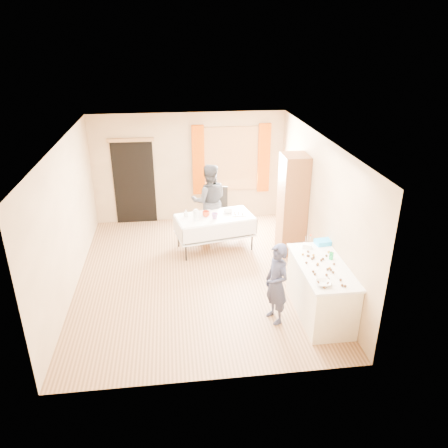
{
  "coord_description": "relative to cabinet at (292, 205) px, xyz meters",
  "views": [
    {
      "loc": [
        -0.4,
        -7.23,
        4.3
      ],
      "look_at": [
        0.49,
        0.0,
        1.04
      ],
      "focal_mm": 35.0,
      "sensor_mm": 36.0,
      "label": 1
    }
  ],
  "objects": [
    {
      "name": "doorway",
      "position": [
        -3.29,
        1.95,
        -0.04
      ],
      "size": [
        0.95,
        0.04,
        2.0
      ],
      "primitive_type": "cube",
      "color": "black",
      "rests_on": "floor"
    },
    {
      "name": "curtain_right",
      "position": [
        -0.21,
        1.89,
        0.46
      ],
      "size": [
        0.28,
        0.06,
        1.65
      ],
      "primitive_type": "cube",
      "color": "#B34101",
      "rests_on": "wall_back"
    },
    {
      "name": "window_pane",
      "position": [
        -0.99,
        1.92,
        0.46
      ],
      "size": [
        1.2,
        0.02,
        1.4
      ],
      "primitive_type": "cube",
      "color": "white",
      "rests_on": "wall_back"
    },
    {
      "name": "girl",
      "position": [
        -0.86,
        -2.33,
        -0.37
      ],
      "size": [
        0.7,
        0.63,
        1.35
      ],
      "primitive_type": "imported",
      "rotation": [
        0.0,
        0.0,
        -1.23
      ],
      "color": "#212541",
      "rests_on": "floor"
    },
    {
      "name": "mixing_bowl",
      "position": [
        -0.3,
        -2.81,
        -0.11
      ],
      "size": [
        0.25,
        0.25,
        0.05
      ],
      "primitive_type": "imported",
      "rotation": [
        0.0,
        0.0,
        -0.07
      ],
      "color": "white",
      "rests_on": "counter"
    },
    {
      "name": "pitcher",
      "position": [
        -1.96,
        0.12,
        -0.18
      ],
      "size": [
        0.14,
        0.14,
        0.22
      ],
      "primitive_type": "cylinder",
      "rotation": [
        0.0,
        0.0,
        0.34
      ],
      "color": "silver",
      "rests_on": "party_table"
    },
    {
      "name": "foam_block",
      "position": [
        -0.19,
        -1.66,
        -0.09
      ],
      "size": [
        0.18,
        0.15,
        0.08
      ],
      "primitive_type": "cube",
      "rotation": [
        0.0,
        0.0,
        -0.43
      ],
      "color": "white",
      "rests_on": "counter"
    },
    {
      "name": "party_table",
      "position": [
        -1.56,
        0.3,
        -0.6
      ],
      "size": [
        1.73,
        1.13,
        0.75
      ],
      "rotation": [
        0.0,
        0.0,
        0.2
      ],
      "color": "black",
      "rests_on": "floor"
    },
    {
      "name": "window_frame",
      "position": [
        -0.99,
        1.94,
        0.46
      ],
      "size": [
        1.32,
        0.06,
        1.52
      ],
      "primitive_type": "cube",
      "color": "olive",
      "rests_on": "wall_back"
    },
    {
      "name": "cabinet",
      "position": [
        0.0,
        0.0,
        0.0
      ],
      "size": [
        0.5,
        0.6,
        2.09
      ],
      "primitive_type": "cube",
      "color": "brown",
      "rests_on": "floor"
    },
    {
      "name": "wall_left",
      "position": [
        -4.25,
        -0.78,
        0.26
      ],
      "size": [
        0.02,
        5.5,
        2.6
      ],
      "primitive_type": "cube",
      "color": "tan",
      "rests_on": "floor"
    },
    {
      "name": "blue_basket",
      "position": [
        0.15,
        -1.54,
        -0.09
      ],
      "size": [
        0.32,
        0.24,
        0.08
      ],
      "primitive_type": "cube",
      "rotation": [
        0.0,
        0.0,
        0.13
      ],
      "color": "#1EA1F7",
      "rests_on": "counter"
    },
    {
      "name": "pastry_tray",
      "position": [
        -1.05,
        0.31,
        -0.28
      ],
      "size": [
        0.28,
        0.2,
        0.02
      ],
      "primitive_type": "cube",
      "rotation": [
        0.0,
        0.0,
        0.01
      ],
      "color": "white",
      "rests_on": "party_table"
    },
    {
      "name": "bottle",
      "position": [
        -2.15,
        0.34,
        -0.22
      ],
      "size": [
        0.12,
        0.12,
        0.15
      ],
      "primitive_type": "imported",
      "rotation": [
        0.0,
        0.0,
        0.41
      ],
      "color": "white",
      "rests_on": "party_table"
    },
    {
      "name": "soda_can",
      "position": [
        0.08,
        -2.08,
        -0.07
      ],
      "size": [
        0.08,
        0.08,
        0.12
      ],
      "primitive_type": "cylinder",
      "rotation": [
        0.0,
        0.0,
        -0.33
      ],
      "color": "#139341",
      "rests_on": "counter"
    },
    {
      "name": "cup_red",
      "position": [
        -1.74,
        0.3,
        -0.23
      ],
      "size": [
        0.19,
        0.19,
        0.12
      ],
      "primitive_type": "imported",
      "rotation": [
        0.0,
        0.0,
        0.13
      ],
      "color": "red",
      "rests_on": "party_table"
    },
    {
      "name": "cake_balls",
      "position": [
        -0.16,
        -2.35,
        -0.11
      ],
      "size": [
        0.52,
        1.14,
        0.04
      ],
      "color": "#3F2314",
      "rests_on": "counter"
    },
    {
      "name": "floor",
      "position": [
        -1.99,
        -0.78,
        -1.05
      ],
      "size": [
        4.5,
        5.5,
        0.02
      ],
      "primitive_type": "cube",
      "color": "#9E7047",
      "rests_on": "ground"
    },
    {
      "name": "wall_front",
      "position": [
        -1.99,
        -3.54,
        0.26
      ],
      "size": [
        4.5,
        0.02,
        2.6
      ],
      "primitive_type": "cube",
      "color": "tan",
      "rests_on": "floor"
    },
    {
      "name": "wall_right",
      "position": [
        0.27,
        -0.78,
        0.26
      ],
      "size": [
        0.02,
        5.5,
        2.6
      ],
      "primitive_type": "cube",
      "color": "tan",
      "rests_on": "floor"
    },
    {
      "name": "curtain_left",
      "position": [
        -1.77,
        1.89,
        0.46
      ],
      "size": [
        0.28,
        0.06,
        1.65
      ],
      "primitive_type": "cube",
      "color": "#B34101",
      "rests_on": "wall_back"
    },
    {
      "name": "ceiling",
      "position": [
        -1.99,
        -0.78,
        1.57
      ],
      "size": [
        4.5,
        5.5,
        0.02
      ],
      "primitive_type": "cube",
      "color": "white",
      "rests_on": "floor"
    },
    {
      "name": "small_bowl",
      "position": [
        -1.26,
        0.45,
        -0.26
      ],
      "size": [
        0.21,
        0.21,
        0.06
      ],
      "primitive_type": "imported",
      "rotation": [
        0.0,
        0.0,
        0.03
      ],
      "color": "white",
      "rests_on": "party_table"
    },
    {
      "name": "chair",
      "position": [
        -1.33,
        1.27,
        -0.75
      ],
      "size": [
        0.43,
        0.43,
        0.99
      ],
      "rotation": [
        0.0,
        0.0,
        0.05
      ],
      "color": "black",
      "rests_on": "floor"
    },
    {
      "name": "door_lintel",
      "position": [
        -3.29,
        1.92,
        0.98
      ],
      "size": [
        1.05,
        0.06,
        0.08
      ],
      "primitive_type": "cube",
      "color": "olive",
      "rests_on": "wall_back"
    },
    {
      "name": "counter",
      "position": [
        -0.1,
        -2.25,
        -0.59
      ],
      "size": [
        0.76,
        1.61,
        0.91
      ],
      "color": "#F3E8C9",
      "rests_on": "floor"
    },
    {
      "name": "wall_back",
      "position": [
        -1.99,
        1.98,
        0.26
      ],
      "size": [
        4.5,
        0.02,
        2.6
      ],
      "primitive_type": "cube",
      "color": "tan",
      "rests_on": "floor"
    },
    {
      "name": "woman",
      "position": [
        -1.61,
        0.95,
        -0.21
      ],
      "size": [
        0.82,
        0.64,
        1.67
      ],
      "primitive_type": "imported",
      "rotation": [
        0.0,
        0.0,
        3.14
      ],
      "color": "black",
      "rests_on": "floor"
    },
    {
      "name": "cup_rainbow",
      "position": [
        -1.57,
        0.16,
        -0.23
      ],
      "size": [
        0.17,
        0.17,
        0.12
      ],
      "primitive_type": "imported",
      "rotation": [
        0.0,
        0.0,
        0.14
      ],
      "color": "red",
      "rests_on": "party_table"
    }
  ]
}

